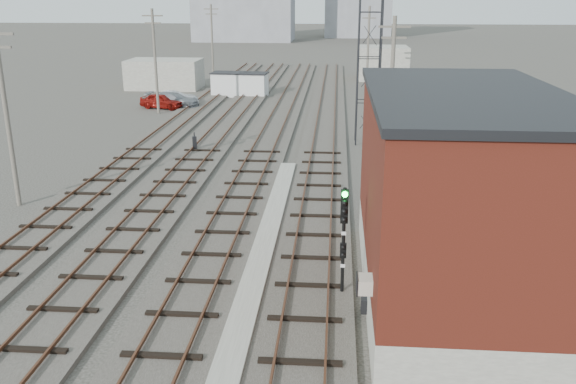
# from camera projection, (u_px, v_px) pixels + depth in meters

# --- Properties ---
(ground) EXTENTS (320.00, 320.00, 0.00)m
(ground) POSITION_uv_depth(u_px,v_px,m) (307.00, 90.00, 67.71)
(ground) COLOR #282621
(ground) RESTS_ON ground
(track_right) EXTENTS (3.20, 90.00, 0.39)m
(track_right) POSITION_uv_depth(u_px,v_px,m) (325.00, 129.00, 47.58)
(track_right) COLOR #332D28
(track_right) RESTS_ON ground
(track_mid_right) EXTENTS (3.20, 90.00, 0.39)m
(track_mid_right) POSITION_uv_depth(u_px,v_px,m) (274.00, 128.00, 47.89)
(track_mid_right) COLOR #332D28
(track_mid_right) RESTS_ON ground
(track_mid_left) EXTENTS (3.20, 90.00, 0.39)m
(track_mid_left) POSITION_uv_depth(u_px,v_px,m) (224.00, 127.00, 48.19)
(track_mid_left) COLOR #332D28
(track_mid_left) RESTS_ON ground
(track_left) EXTENTS (3.20, 90.00, 0.39)m
(track_left) POSITION_uv_depth(u_px,v_px,m) (174.00, 127.00, 48.49)
(track_left) COLOR #332D28
(track_left) RESTS_ON ground
(platform_curb) EXTENTS (0.90, 28.00, 0.26)m
(platform_curb) POSITION_uv_depth(u_px,v_px,m) (260.00, 261.00, 24.03)
(platform_curb) COLOR gray
(platform_curb) RESTS_ON ground
(brick_building) EXTENTS (6.54, 12.20, 7.22)m
(brick_building) POSITION_uv_depth(u_px,v_px,m) (458.00, 197.00, 20.52)
(brick_building) COLOR gray
(brick_building) RESTS_ON ground
(lattice_tower) EXTENTS (1.60, 1.60, 15.00)m
(lattice_tower) POSITION_uv_depth(u_px,v_px,m) (370.00, 35.00, 41.28)
(lattice_tower) COLOR black
(lattice_tower) RESTS_ON ground
(utility_pole_left_a) EXTENTS (1.80, 0.24, 9.00)m
(utility_pole_left_a) POSITION_uv_depth(u_px,v_px,m) (6.00, 111.00, 29.26)
(utility_pole_left_a) COLOR #595147
(utility_pole_left_a) RESTS_ON ground
(utility_pole_left_b) EXTENTS (1.80, 0.24, 9.00)m
(utility_pole_left_b) POSITION_uv_depth(u_px,v_px,m) (155.00, 59.00, 52.96)
(utility_pole_left_b) COLOR #595147
(utility_pole_left_b) RESTS_ON ground
(utility_pole_left_c) EXTENTS (1.80, 0.24, 9.00)m
(utility_pole_left_c) POSITION_uv_depth(u_px,v_px,m) (212.00, 39.00, 76.66)
(utility_pole_left_c) COLOR #595147
(utility_pole_left_c) RESTS_ON ground
(utility_pole_right_a) EXTENTS (1.80, 0.24, 9.00)m
(utility_pole_right_a) POSITION_uv_depth(u_px,v_px,m) (391.00, 91.00, 35.40)
(utility_pole_right_a) COLOR #595147
(utility_pole_right_a) RESTS_ON ground
(utility_pole_right_b) EXTENTS (1.80, 0.24, 9.00)m
(utility_pole_right_b) POSITION_uv_depth(u_px,v_px,m) (368.00, 48.00, 63.84)
(utility_pole_right_b) COLOR #595147
(utility_pole_right_b) RESTS_ON ground
(shed_left) EXTENTS (8.00, 5.00, 3.20)m
(shed_left) POSITION_uv_depth(u_px,v_px,m) (165.00, 74.00, 68.43)
(shed_left) COLOR gray
(shed_left) RESTS_ON ground
(shed_right) EXTENTS (6.00, 6.00, 4.00)m
(shed_right) POSITION_uv_depth(u_px,v_px,m) (383.00, 63.00, 75.89)
(shed_right) COLOR gray
(shed_right) RESTS_ON ground
(signal_mast) EXTENTS (0.40, 0.41, 4.02)m
(signal_mast) POSITION_uv_depth(u_px,v_px,m) (344.00, 234.00, 20.73)
(signal_mast) COLOR gray
(signal_mast) RESTS_ON ground
(switch_stand) EXTENTS (0.35, 0.35, 1.24)m
(switch_stand) POSITION_uv_depth(u_px,v_px,m) (195.00, 143.00, 41.00)
(switch_stand) COLOR black
(switch_stand) RESTS_ON ground
(site_trailer) EXTENTS (6.00, 3.00, 2.45)m
(site_trailer) POSITION_uv_depth(u_px,v_px,m) (240.00, 84.00, 63.34)
(site_trailer) COLOR silver
(site_trailer) RESTS_ON ground
(car_red) EXTENTS (4.51, 2.76, 1.43)m
(car_red) POSITION_uv_depth(u_px,v_px,m) (162.00, 101.00, 56.54)
(car_red) COLOR maroon
(car_red) RESTS_ON ground
(car_silver) EXTENTS (4.46, 2.66, 1.39)m
(car_silver) POSITION_uv_depth(u_px,v_px,m) (176.00, 98.00, 58.09)
(car_silver) COLOR #B8BCC0
(car_silver) RESTS_ON ground
(car_grey) EXTENTS (5.08, 2.33, 1.44)m
(car_grey) POSITION_uv_depth(u_px,v_px,m) (173.00, 100.00, 56.96)
(car_grey) COLOR gray
(car_grey) RESTS_ON ground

